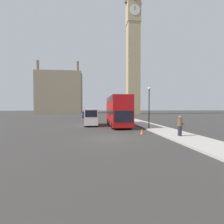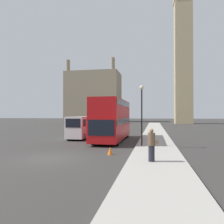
% 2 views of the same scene
% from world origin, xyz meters
% --- Properties ---
extents(ground_plane, '(300.00, 300.00, 0.00)m').
position_xyz_m(ground_plane, '(0.00, 0.00, 0.00)').
color(ground_plane, '#383533').
extents(sidewalk_strip, '(3.33, 120.00, 0.15)m').
position_xyz_m(sidewalk_strip, '(6.66, 0.00, 0.07)').
color(sidewalk_strip, '#ADA89E').
rests_on(sidewalk_strip, ground_plane).
extents(clock_tower, '(5.58, 5.75, 59.32)m').
position_xyz_m(clock_tower, '(15.53, 57.91, 30.45)').
color(clock_tower, tan).
rests_on(clock_tower, ground_plane).
extents(building_block_distant, '(21.21, 13.10, 24.41)m').
position_xyz_m(building_block_distant, '(-17.76, 73.83, 10.05)').
color(building_block_distant, gray).
rests_on(building_block_distant, ground_plane).
extents(red_double_decker_bus, '(2.59, 10.16, 4.30)m').
position_xyz_m(red_double_decker_bus, '(2.18, 9.94, 2.39)').
color(red_double_decker_bus, '#B71114').
rests_on(red_double_decker_bus, ground_plane).
extents(white_van, '(1.93, 5.26, 2.54)m').
position_xyz_m(white_van, '(-1.69, 11.03, 1.36)').
color(white_van, white).
rests_on(white_van, ground_plane).
extents(pedestrian, '(0.57, 0.41, 1.83)m').
position_xyz_m(pedestrian, '(6.38, -0.43, 1.06)').
color(pedestrian, '#23232D').
rests_on(pedestrian, sidewalk_strip).
extents(street_lamp, '(0.36, 0.36, 5.09)m').
position_xyz_m(street_lamp, '(5.51, 5.69, 3.55)').
color(street_lamp, black).
rests_on(street_lamp, sidewalk_strip).
extents(parked_sedan, '(1.83, 4.59, 1.51)m').
position_xyz_m(parked_sedan, '(-3.32, 32.38, 0.68)').
color(parked_sedan, navy).
rests_on(parked_sedan, ground_plane).
extents(traffic_cone, '(0.36, 0.36, 0.55)m').
position_xyz_m(traffic_cone, '(3.54, 1.91, 0.28)').
color(traffic_cone, orange).
rests_on(traffic_cone, ground_plane).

